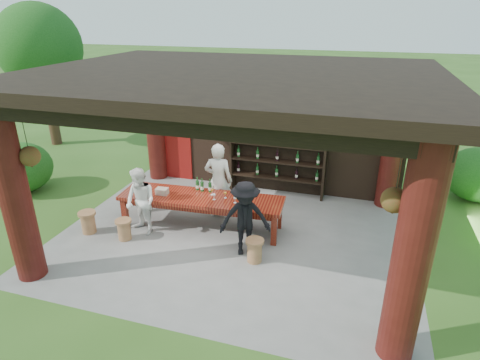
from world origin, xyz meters
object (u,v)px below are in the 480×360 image
(tasting_table, at_px, (201,201))
(host, at_px, (218,181))
(stool_far_left, at_px, (88,222))
(stool_near_right, at_px, (255,250))
(guest_woman, at_px, (141,202))
(guest_man, at_px, (245,219))
(wine_shelf, at_px, (277,154))
(napkin_basket, at_px, (162,191))
(stool_near_left, at_px, (124,229))

(tasting_table, relative_size, host, 2.05)
(stool_far_left, relative_size, host, 0.28)
(stool_near_right, xyz_separation_m, guest_woman, (-2.62, 0.36, 0.49))
(stool_near_right, bearing_deg, guest_man, 138.11)
(wine_shelf, xyz_separation_m, tasting_table, (-1.20, -2.29, -0.47))
(guest_man, relative_size, napkin_basket, 5.94)
(tasting_table, xyz_separation_m, guest_woman, (-1.15, -0.60, 0.10))
(tasting_table, xyz_separation_m, napkin_basket, (-0.87, -0.13, 0.18))
(stool_near_left, distance_m, stool_near_right, 2.86)
(tasting_table, distance_m, guest_man, 1.42)
(host, bearing_deg, tasting_table, 68.30)
(tasting_table, xyz_separation_m, stool_near_left, (-1.38, -0.98, -0.40))
(host, bearing_deg, stool_near_right, 123.71)
(host, distance_m, guest_man, 1.71)
(tasting_table, height_order, guest_woman, guest_woman)
(tasting_table, xyz_separation_m, guest_man, (1.22, -0.73, 0.14))
(host, relative_size, napkin_basket, 6.87)
(tasting_table, height_order, stool_near_left, tasting_table)
(tasting_table, xyz_separation_m, stool_near_right, (1.48, -0.96, -0.39))
(guest_man, bearing_deg, guest_woman, 157.16)
(stool_near_right, distance_m, guest_man, 0.63)
(stool_near_left, height_order, host, host)
(wine_shelf, xyz_separation_m, guest_woman, (-2.35, -2.89, -0.36))
(wine_shelf, height_order, stool_near_right, wine_shelf)
(guest_woman, xyz_separation_m, guest_man, (2.36, -0.12, 0.03))
(wine_shelf, height_order, napkin_basket, wine_shelf)
(wine_shelf, height_order, host, wine_shelf)
(wine_shelf, relative_size, host, 1.40)
(stool_far_left, relative_size, guest_man, 0.32)
(wine_shelf, xyz_separation_m, guest_man, (0.02, -3.01, -0.33))
(stool_near_right, xyz_separation_m, guest_man, (-0.26, 0.23, 0.52))
(stool_near_left, xyz_separation_m, guest_woman, (0.23, 0.37, 0.50))
(host, bearing_deg, guest_man, 121.90)
(stool_far_left, bearing_deg, host, 32.76)
(guest_woman, bearing_deg, host, 66.12)
(stool_near_right, height_order, guest_woman, guest_woman)
(wine_shelf, xyz_separation_m, stool_near_right, (0.28, -3.25, -0.85))
(wine_shelf, xyz_separation_m, stool_near_left, (-2.58, -3.26, -0.86))
(tasting_table, bearing_deg, guest_woman, -152.29)
(stool_near_right, xyz_separation_m, napkin_basket, (-2.35, 0.83, 0.57))
(stool_near_right, distance_m, host, 2.15)
(host, bearing_deg, wine_shelf, -127.13)
(stool_near_right, bearing_deg, stool_far_left, 179.97)
(stool_far_left, height_order, guest_man, guest_man)
(wine_shelf, height_order, guest_man, wine_shelf)
(stool_near_left, height_order, guest_man, guest_man)
(stool_near_left, bearing_deg, guest_man, 5.47)
(stool_near_left, xyz_separation_m, host, (1.56, 1.60, 0.65))
(napkin_basket, bearing_deg, guest_man, -15.82)
(guest_man, bearing_deg, stool_near_right, -61.72)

